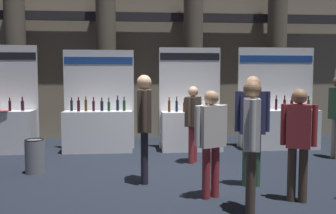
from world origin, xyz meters
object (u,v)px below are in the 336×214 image
object	(u,v)px
visitor_4	(211,135)
visitor_7	(252,120)
visitor_0	(298,137)
visitor_1	(193,118)
exhibitor_booth_1	(99,126)
visitor_9	(144,118)
trash_bin	(35,156)
exhibitor_booth_3	(279,124)
exhibitor_booth_0	(1,126)
visitor_5	(251,136)
exhibitor_booth_2	(191,125)

from	to	relation	value
visitor_4	visitor_7	world-z (taller)	visitor_7
visitor_0	visitor_1	world-z (taller)	visitor_0
exhibitor_booth_1	visitor_9	bearing A→B (deg)	-69.51
exhibitor_booth_1	visitor_1	world-z (taller)	exhibitor_booth_1
visitor_0	visitor_4	world-z (taller)	visitor_0
trash_bin	visitor_1	distance (m)	3.19
visitor_4	exhibitor_booth_3	bearing A→B (deg)	30.74
exhibitor_booth_3	visitor_0	bearing A→B (deg)	-108.05
exhibitor_booth_0	visitor_5	xyz separation A→B (m)	(4.72, -4.35, 0.41)
exhibitor_booth_1	visitor_7	xyz separation A→B (m)	(2.80, -3.14, 0.49)
trash_bin	visitor_5	world-z (taller)	visitor_5
exhibitor_booth_0	visitor_9	size ratio (longest dim) A/B	1.40
visitor_1	visitor_4	world-z (taller)	same
exhibitor_booth_0	exhibitor_booth_1	bearing A→B (deg)	-0.98
visitor_0	exhibitor_booth_2	bearing A→B (deg)	-50.82
exhibitor_booth_0	exhibitor_booth_1	world-z (taller)	exhibitor_booth_0
exhibitor_booth_1	trash_bin	size ratio (longest dim) A/B	3.81
exhibitor_booth_1	exhibitor_booth_3	bearing A→B (deg)	-0.15
exhibitor_booth_2	visitor_0	world-z (taller)	exhibitor_booth_2
visitor_9	visitor_4	bearing A→B (deg)	-130.82
visitor_0	visitor_9	size ratio (longest dim) A/B	0.89
exhibitor_booth_0	visitor_9	bearing A→B (deg)	-40.23
exhibitor_booth_3	visitor_0	size ratio (longest dim) A/B	1.56
visitor_7	visitor_1	bearing A→B (deg)	120.72
visitor_0	exhibitor_booth_0	bearing A→B (deg)	-10.40
exhibitor_booth_1	visitor_1	xyz separation A→B (m)	(2.09, -1.40, 0.34)
visitor_0	visitor_9	distance (m)	2.47
exhibitor_booth_2	visitor_9	size ratio (longest dim) A/B	1.38
exhibitor_booth_1	exhibitor_booth_3	xyz separation A→B (m)	(4.50, -0.01, 0.01)
exhibitor_booth_1	visitor_5	xyz separation A→B (m)	(2.41, -4.31, 0.43)
exhibitor_booth_3	visitor_1	size ratio (longest dim) A/B	1.58
exhibitor_booth_2	visitor_9	xyz separation A→B (m)	(-1.22, -2.75, 0.51)
exhibitor_booth_0	visitor_5	size ratio (longest dim) A/B	1.46
exhibitor_booth_3	visitor_1	bearing A→B (deg)	-149.98
exhibitor_booth_2	visitor_9	world-z (taller)	exhibitor_booth_2
visitor_4	exhibitor_booth_0	bearing A→B (deg)	114.34
trash_bin	visitor_9	size ratio (longest dim) A/B	0.35
trash_bin	visitor_4	xyz separation A→B (m)	(2.99, -1.68, 0.63)
visitor_1	visitor_5	size ratio (longest dim) A/B	0.91
visitor_9	exhibitor_booth_2	bearing A→B (deg)	-22.48
exhibitor_booth_3	visitor_7	size ratio (longest dim) A/B	1.40
visitor_0	visitor_1	size ratio (longest dim) A/B	1.02
exhibitor_booth_0	visitor_5	distance (m)	6.43
visitor_7	exhibitor_booth_1	bearing A→B (deg)	140.32
visitor_4	visitor_7	distance (m)	0.96
visitor_9	visitor_5	bearing A→B (deg)	-136.59
exhibitor_booth_2	visitor_7	distance (m)	3.18
visitor_0	visitor_5	world-z (taller)	visitor_5
exhibitor_booth_0	trash_bin	bearing A→B (deg)	-56.88
visitor_5	exhibitor_booth_2	bearing A→B (deg)	-163.14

